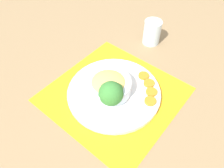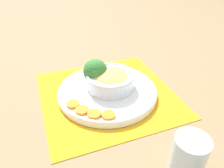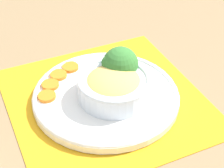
# 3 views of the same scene
# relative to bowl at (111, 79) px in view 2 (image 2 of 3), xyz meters

# --- Properties ---
(ground_plane) EXTENTS (4.00, 4.00, 0.00)m
(ground_plane) POSITION_rel_bowl_xyz_m (-0.01, 0.02, -0.05)
(ground_plane) COLOR #8C704C
(placemat) EXTENTS (0.46, 0.46, 0.00)m
(placemat) POSITION_rel_bowl_xyz_m (-0.01, 0.02, -0.05)
(placemat) COLOR orange
(placemat) RESTS_ON ground_plane
(plate) EXTENTS (0.32, 0.32, 0.02)m
(plate) POSITION_rel_bowl_xyz_m (-0.01, 0.02, -0.03)
(plate) COLOR white
(plate) RESTS_ON placemat
(bowl) EXTENTS (0.16, 0.16, 0.06)m
(bowl) POSITION_rel_bowl_xyz_m (0.00, 0.00, 0.00)
(bowl) COLOR silver
(bowl) RESTS_ON plate
(broccoli_floret) EXTENTS (0.08, 0.08, 0.09)m
(broccoli_floret) POSITION_rel_bowl_xyz_m (0.04, 0.04, 0.02)
(broccoli_floret) COLOR #84AD5B
(broccoli_floret) RESTS_ON plate
(carrot_slice_near) EXTENTS (0.04, 0.04, 0.01)m
(carrot_slice_near) POSITION_rel_bowl_xyz_m (-0.04, 0.14, -0.03)
(carrot_slice_near) COLOR orange
(carrot_slice_near) RESTS_ON plate
(carrot_slice_middle) EXTENTS (0.04, 0.04, 0.01)m
(carrot_slice_middle) POSITION_rel_bowl_xyz_m (-0.07, 0.13, -0.03)
(carrot_slice_middle) COLOR orange
(carrot_slice_middle) RESTS_ON plate
(carrot_slice_far) EXTENTS (0.04, 0.04, 0.01)m
(carrot_slice_far) POSITION_rel_bowl_xyz_m (-0.10, 0.10, -0.03)
(carrot_slice_far) COLOR orange
(carrot_slice_far) RESTS_ON plate
(carrot_slice_extra) EXTENTS (0.04, 0.04, 0.01)m
(carrot_slice_extra) POSITION_rel_bowl_xyz_m (-0.13, 0.07, -0.03)
(carrot_slice_extra) COLOR orange
(carrot_slice_extra) RESTS_ON plate
(water_glass) EXTENTS (0.07, 0.07, 0.10)m
(water_glass) POSITION_rel_bowl_xyz_m (-0.34, -0.01, -0.00)
(water_glass) COLOR silver
(water_glass) RESTS_ON ground_plane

